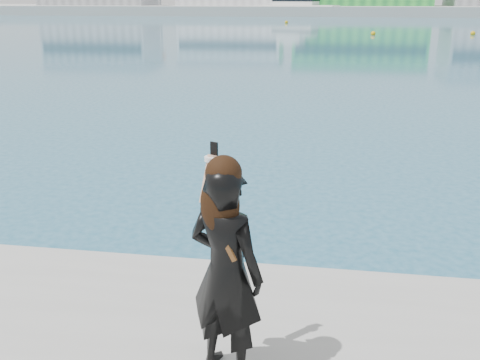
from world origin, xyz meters
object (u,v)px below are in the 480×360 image
object	(u,v)px
motor_yacht	(297,5)
buoy_far	(286,23)
buoy_extra	(373,35)
woman	(226,267)
buoy_near	(473,35)

from	to	relation	value
motor_yacht	buoy_far	xyz separation A→B (m)	(0.33, -36.40, -2.21)
motor_yacht	buoy_extra	xyz separation A→B (m)	(11.32, -62.66, -2.21)
woman	buoy_far	bearing A→B (deg)	-62.80
buoy_far	buoy_extra	xyz separation A→B (m)	(10.99, -26.26, 0.00)
motor_yacht	buoy_near	world-z (taller)	motor_yacht
buoy_far	buoy_extra	bearing A→B (deg)	-67.29
buoy_far	buoy_extra	size ratio (longest dim) A/B	1.00
woman	buoy_extra	bearing A→B (deg)	-72.29
motor_yacht	woman	size ratio (longest dim) A/B	9.37
buoy_near	buoy_extra	xyz separation A→B (m)	(-10.38, -1.86, 0.00)
buoy_extra	woman	xyz separation A→B (m)	(-5.54, -55.70, 1.74)
buoy_near	buoy_far	bearing A→B (deg)	131.22
buoy_near	buoy_extra	world-z (taller)	same
buoy_extra	woman	distance (m)	56.00
buoy_near	buoy_far	distance (m)	32.44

